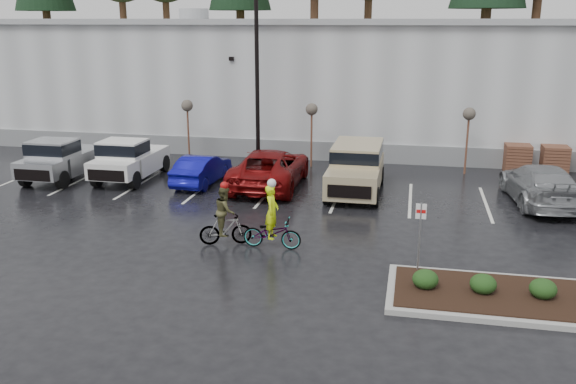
% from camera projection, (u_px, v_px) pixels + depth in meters
% --- Properties ---
extents(ground, '(120.00, 120.00, 0.00)m').
position_uv_depth(ground, '(288.00, 267.00, 18.28)').
color(ground, black).
rests_on(ground, ground).
extents(warehouse, '(60.50, 15.50, 7.20)m').
position_uv_depth(warehouse, '(359.00, 78.00, 38.00)').
color(warehouse, '#A8ABAC').
rests_on(warehouse, ground).
extents(wooded_ridge, '(80.00, 25.00, 6.00)m').
position_uv_depth(wooded_ridge, '(381.00, 63.00, 59.85)').
color(wooded_ridge, '#1D3717').
rests_on(wooded_ridge, ground).
extents(lamppost, '(0.50, 1.00, 9.22)m').
position_uv_depth(lamppost, '(257.00, 52.00, 28.81)').
color(lamppost, black).
rests_on(lamppost, ground).
extents(sapling_west, '(0.60, 0.60, 3.20)m').
position_uv_depth(sapling_west, '(187.00, 109.00, 31.34)').
color(sapling_west, '#553122').
rests_on(sapling_west, ground).
extents(sapling_mid, '(0.60, 0.60, 3.20)m').
position_uv_depth(sapling_mid, '(312.00, 113.00, 30.08)').
color(sapling_mid, '#553122').
rests_on(sapling_mid, ground).
extents(sapling_east, '(0.60, 0.60, 3.20)m').
position_uv_depth(sapling_east, '(469.00, 117.00, 28.61)').
color(sapling_east, '#553122').
rests_on(sapling_east, ground).
extents(pallet_stack_a, '(1.20, 1.20, 1.35)m').
position_uv_depth(pallet_stack_a, '(517.00, 158.00, 29.63)').
color(pallet_stack_a, '#553122').
rests_on(pallet_stack_a, ground).
extents(pallet_stack_b, '(1.20, 1.20, 1.35)m').
position_uv_depth(pallet_stack_b, '(554.00, 159.00, 29.30)').
color(pallet_stack_b, '#553122').
rests_on(pallet_stack_b, ground).
extents(curb_island, '(8.00, 3.00, 0.15)m').
position_uv_depth(curb_island, '(542.00, 301.00, 15.96)').
color(curb_island, gray).
rests_on(curb_island, ground).
extents(mulch_bed, '(7.60, 2.60, 0.04)m').
position_uv_depth(mulch_bed, '(542.00, 297.00, 15.93)').
color(mulch_bed, black).
rests_on(mulch_bed, curb_island).
extents(shrub_a, '(0.70, 0.70, 0.52)m').
position_uv_depth(shrub_a, '(425.00, 279.00, 16.45)').
color(shrub_a, '#173713').
rests_on(shrub_a, curb_island).
extents(shrub_b, '(0.70, 0.70, 0.52)m').
position_uv_depth(shrub_b, '(483.00, 284.00, 16.16)').
color(shrub_b, '#173713').
rests_on(shrub_b, curb_island).
extents(shrub_c, '(0.70, 0.70, 0.52)m').
position_uv_depth(shrub_c, '(543.00, 289.00, 15.86)').
color(shrub_c, '#173713').
rests_on(shrub_c, curb_island).
extents(fire_lane_sign, '(0.30, 0.05, 2.20)m').
position_uv_depth(fire_lane_sign, '(420.00, 230.00, 17.35)').
color(fire_lane_sign, gray).
rests_on(fire_lane_sign, ground).
extents(pickup_silver, '(2.10, 5.20, 1.96)m').
position_uv_depth(pickup_silver, '(65.00, 157.00, 28.41)').
color(pickup_silver, '#AAADB2').
rests_on(pickup_silver, ground).
extents(pickup_white, '(2.10, 5.20, 1.96)m').
position_uv_depth(pickup_white, '(133.00, 157.00, 28.34)').
color(pickup_white, silver).
rests_on(pickup_white, ground).
extents(car_blue, '(1.64, 4.14, 1.34)m').
position_uv_depth(car_blue, '(202.00, 169.00, 27.41)').
color(car_blue, '#0C0C87').
rests_on(car_blue, ground).
extents(car_red, '(2.86, 6.07, 1.68)m').
position_uv_depth(car_red, '(270.00, 168.00, 26.94)').
color(car_red, maroon).
rests_on(car_red, ground).
extents(suv_tan, '(2.20, 5.10, 2.06)m').
position_uv_depth(suv_tan, '(356.00, 170.00, 25.83)').
color(suv_tan, tan).
rests_on(suv_tan, ground).
extents(car_far_silver, '(2.78, 5.74, 1.61)m').
position_uv_depth(car_far_silver, '(540.00, 184.00, 24.40)').
color(car_far_silver, '#96999D').
rests_on(car_far_silver, ground).
extents(cyclist_hivis, '(1.92, 0.68, 2.32)m').
position_uv_depth(cyclist_hivis, '(272.00, 227.00, 19.67)').
color(cyclist_hivis, '#3F3F44').
rests_on(cyclist_hivis, ground).
extents(cyclist_olive, '(1.72, 0.97, 2.14)m').
position_uv_depth(cyclist_olive, '(225.00, 221.00, 19.95)').
color(cyclist_olive, '#3F3F44').
rests_on(cyclist_olive, ground).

